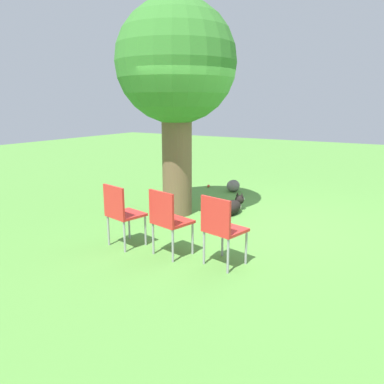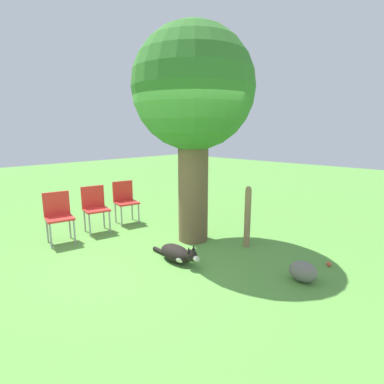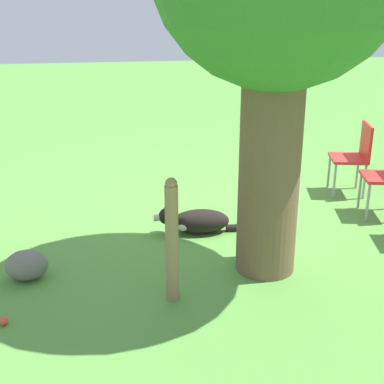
{
  "view_description": "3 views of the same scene",
  "coord_description": "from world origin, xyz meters",
  "px_view_note": "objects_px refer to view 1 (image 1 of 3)",
  "views": [
    {
      "loc": [
        -5.55,
        -2.45,
        1.96
      ],
      "look_at": [
        -0.73,
        0.48,
        0.63
      ],
      "focal_mm": 35.0,
      "sensor_mm": 36.0,
      "label": 1
    },
    {
      "loc": [
        3.52,
        -2.56,
        1.95
      ],
      "look_at": [
        -0.01,
        1.13,
        0.9
      ],
      "focal_mm": 28.0,
      "sensor_mm": 36.0,
      "label": 2
    },
    {
      "loc": [
        1.28,
        5.4,
        2.35
      ],
      "look_at": [
        0.49,
        0.39,
        0.47
      ],
      "focal_mm": 50.0,
      "sensor_mm": 36.0,
      "label": 3
    }
  ],
  "objects_px": {
    "red_chair_1": "(168,218)",
    "tennis_ball": "(208,186)",
    "dog": "(232,207)",
    "red_chair_2": "(121,211)",
    "red_chair_0": "(221,226)",
    "fence_post": "(185,175)",
    "oak_tree": "(176,69)"
  },
  "relations": [
    {
      "from": "red_chair_1",
      "to": "tennis_ball",
      "type": "distance_m",
      "value": 4.24
    },
    {
      "from": "dog",
      "to": "red_chair_2",
      "type": "height_order",
      "value": "red_chair_2"
    },
    {
      "from": "tennis_ball",
      "to": "red_chair_0",
      "type": "bearing_deg",
      "value": -149.2
    },
    {
      "from": "fence_post",
      "to": "tennis_ball",
      "type": "bearing_deg",
      "value": 7.58
    },
    {
      "from": "fence_post",
      "to": "red_chair_1",
      "type": "xyz_separation_m",
      "value": [
        -2.6,
        -1.38,
        -0.01
      ]
    },
    {
      "from": "red_chair_0",
      "to": "oak_tree",
      "type": "bearing_deg",
      "value": 59.04
    },
    {
      "from": "oak_tree",
      "to": "tennis_ball",
      "type": "relative_size",
      "value": 53.85
    },
    {
      "from": "dog",
      "to": "red_chair_2",
      "type": "distance_m",
      "value": 2.38
    },
    {
      "from": "red_chair_0",
      "to": "tennis_ball",
      "type": "bearing_deg",
      "value": 43.35
    },
    {
      "from": "oak_tree",
      "to": "red_chair_0",
      "type": "height_order",
      "value": "oak_tree"
    },
    {
      "from": "oak_tree",
      "to": "red_chair_2",
      "type": "xyz_separation_m",
      "value": [
        -1.78,
        -0.25,
        -2.02
      ]
    },
    {
      "from": "red_chair_0",
      "to": "red_chair_2",
      "type": "relative_size",
      "value": 1.0
    },
    {
      "from": "oak_tree",
      "to": "tennis_ball",
      "type": "distance_m",
      "value": 3.38
    },
    {
      "from": "dog",
      "to": "red_chair_0",
      "type": "xyz_separation_m",
      "value": [
        -2.13,
        -0.86,
        0.39
      ]
    },
    {
      "from": "dog",
      "to": "fence_post",
      "type": "distance_m",
      "value": 1.37
    },
    {
      "from": "oak_tree",
      "to": "red_chair_1",
      "type": "distance_m",
      "value": 2.82
    },
    {
      "from": "tennis_ball",
      "to": "fence_post",
      "type": "bearing_deg",
      "value": -172.42
    },
    {
      "from": "red_chair_1",
      "to": "red_chair_2",
      "type": "distance_m",
      "value": 0.74
    },
    {
      "from": "dog",
      "to": "red_chair_2",
      "type": "bearing_deg",
      "value": 168.35
    },
    {
      "from": "red_chair_1",
      "to": "tennis_ball",
      "type": "height_order",
      "value": "red_chair_1"
    },
    {
      "from": "red_chair_2",
      "to": "tennis_ball",
      "type": "xyz_separation_m",
      "value": [
        3.98,
        0.82,
        -0.49
      ]
    },
    {
      "from": "red_chair_0",
      "to": "red_chair_1",
      "type": "bearing_deg",
      "value": 107.91
    },
    {
      "from": "red_chair_1",
      "to": "tennis_ball",
      "type": "relative_size",
      "value": 13.11
    },
    {
      "from": "fence_post",
      "to": "oak_tree",
      "type": "bearing_deg",
      "value": -156.34
    },
    {
      "from": "fence_post",
      "to": "tennis_ball",
      "type": "xyz_separation_m",
      "value": [
        1.31,
        0.17,
        -0.5
      ]
    },
    {
      "from": "dog",
      "to": "red_chair_0",
      "type": "bearing_deg",
      "value": -154.53
    },
    {
      "from": "dog",
      "to": "tennis_ball",
      "type": "xyz_separation_m",
      "value": [
        1.71,
        1.43,
        -0.1
      ]
    },
    {
      "from": "oak_tree",
      "to": "red_chair_0",
      "type": "bearing_deg",
      "value": -133.5
    },
    {
      "from": "dog",
      "to": "red_chair_1",
      "type": "relative_size",
      "value": 1.17
    },
    {
      "from": "oak_tree",
      "to": "dog",
      "type": "xyz_separation_m",
      "value": [
        0.49,
        -0.86,
        -2.41
      ]
    },
    {
      "from": "oak_tree",
      "to": "red_chair_1",
      "type": "bearing_deg",
      "value": -149.93
    },
    {
      "from": "red_chair_0",
      "to": "red_chair_1",
      "type": "distance_m",
      "value": 0.74
    }
  ]
}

